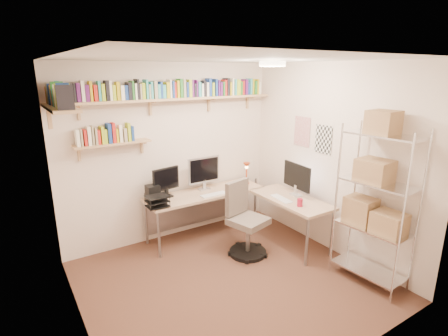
# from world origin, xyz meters

# --- Properties ---
(ground) EXTENTS (3.20, 3.20, 0.00)m
(ground) POSITION_xyz_m (0.00, 0.00, 0.00)
(ground) COLOR #3F271B
(ground) RESTS_ON ground
(room_shell) EXTENTS (3.24, 3.04, 2.52)m
(room_shell) POSITION_xyz_m (0.00, 0.00, 1.55)
(room_shell) COLOR beige
(room_shell) RESTS_ON ground
(wall_shelves) EXTENTS (3.12, 1.09, 0.80)m
(wall_shelves) POSITION_xyz_m (-0.42, 1.30, 2.03)
(wall_shelves) COLOR tan
(wall_shelves) RESTS_ON ground
(corner_desk) EXTENTS (2.10, 1.74, 1.18)m
(corner_desk) POSITION_xyz_m (0.48, 0.96, 0.67)
(corner_desk) COLOR tan
(corner_desk) RESTS_ON ground
(office_chair) EXTENTS (0.54, 0.55, 0.99)m
(office_chair) POSITION_xyz_m (0.53, 0.45, 0.42)
(office_chair) COLOR black
(office_chair) RESTS_ON ground
(wire_rack) EXTENTS (0.45, 0.82, 1.99)m
(wire_rack) POSITION_xyz_m (1.36, -0.84, 1.13)
(wire_rack) COLOR silver
(wire_rack) RESTS_ON ground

